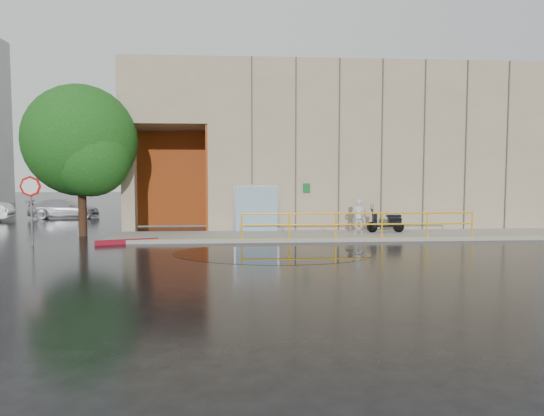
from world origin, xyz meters
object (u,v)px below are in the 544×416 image
Objects in this scene: scooter at (386,216)px; stop_sign at (31,195)px; person at (358,216)px; car_c at (64,209)px; tree_near at (83,145)px; red_curb at (127,242)px.

scooter is 14.59m from stop_sign.
person is 13.24m from stop_sign.
stop_sign is 0.64× the size of car_c.
scooter is at bearing -3.27° from tree_near.
car_c reaches higher than red_curb.
tree_near is (-13.26, 0.76, 3.12)m from scooter.
tree_near reaches higher than red_curb.
person is 0.90× the size of scooter.
person is at bearing -165.45° from scooter.
car_c is 10.48m from tree_near.
red_curb is at bearing -163.40° from car_c.
person is 9.72m from red_curb.
stop_sign is 0.40× the size of tree_near.
person reaches higher than red_curb.
tree_near is (4.04, -9.05, 3.40)m from car_c.
tree_near reaches higher than car_c.
tree_near reaches higher than stop_sign.
scooter is 19.88m from car_c.
car_c is at bearing 114.03° from tree_near.
car_c is at bearing 118.95° from red_curb.
scooter reaches higher than red_curb.
stop_sign is at bearing -177.16° from red_curb.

